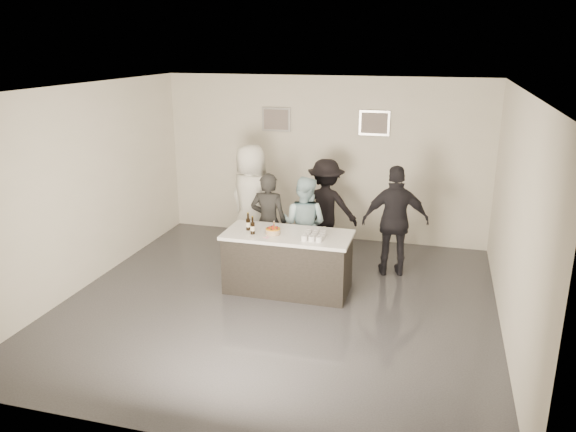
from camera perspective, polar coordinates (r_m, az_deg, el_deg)
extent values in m
plane|color=#3D3D42|center=(8.10, -0.95, -8.81)|extent=(6.00, 6.00, 0.00)
plane|color=white|center=(7.30, -1.07, 12.85)|extent=(6.00, 6.00, 0.00)
cube|color=silver|center=(10.40, 3.67, 5.79)|extent=(6.00, 0.04, 3.00)
cube|color=silver|center=(4.93, -10.93, -7.76)|extent=(6.00, 0.04, 3.00)
cube|color=silver|center=(8.86, -19.98, 2.76)|extent=(0.04, 6.00, 3.00)
cube|color=silver|center=(7.34, 22.09, -0.34)|extent=(0.04, 6.00, 3.00)
cube|color=#B2B2B7|center=(10.47, -1.19, 9.78)|extent=(0.54, 0.04, 0.44)
cube|color=#B2B2B7|center=(10.11, 8.77, 9.32)|extent=(0.54, 0.04, 0.44)
cube|color=white|center=(8.32, -0.01, -4.70)|extent=(1.86, 0.86, 0.90)
cylinder|color=orange|center=(8.12, -1.54, -1.59)|extent=(0.22, 0.22, 0.07)
cylinder|color=black|center=(8.29, -4.07, -0.56)|extent=(0.07, 0.07, 0.26)
cylinder|color=black|center=(8.11, -3.63, -0.95)|extent=(0.07, 0.07, 0.26)
cube|color=#D06813|center=(7.97, 2.68, -1.96)|extent=(0.30, 0.40, 0.08)
cube|color=pink|center=(8.00, -2.35, -2.15)|extent=(0.24, 0.08, 0.01)
imported|color=black|center=(9.00, -1.99, -0.59)|extent=(0.60, 0.41, 1.61)
imported|color=#B0D9E6|center=(8.97, 1.65, -0.81)|extent=(0.84, 0.71, 1.56)
imported|color=white|center=(9.68, -3.76, 1.64)|extent=(1.11, 0.97, 1.92)
imported|color=black|center=(8.92, 10.86, -0.52)|extent=(1.10, 0.63, 1.77)
imported|color=black|center=(9.65, 3.84, 0.87)|extent=(1.12, 0.68, 1.69)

